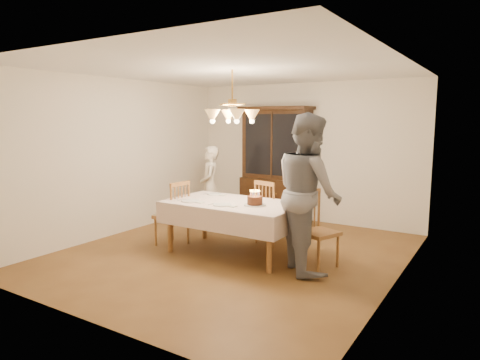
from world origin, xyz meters
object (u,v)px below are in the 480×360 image
Objects in this scene: china_hutch at (276,166)px; chair_far_side at (272,216)px; dining_table at (233,207)px; birthday_cake at (255,201)px; elderly_woman at (210,186)px.

china_hutch reaches higher than chair_far_side.
dining_table is 6.33× the size of birthday_cake.
dining_table is 1.72m from elderly_woman.
chair_far_side reaches higher than birthday_cake.
dining_table is at bearing -108.50° from chair_far_side.
china_hutch is 2.16× the size of chair_far_side.
elderly_woman reaches higher than birthday_cake.
dining_table is 0.88× the size of china_hutch.
birthday_cake reaches higher than dining_table.
elderly_woman reaches higher than chair_far_side.
birthday_cake is at bearing -6.57° from dining_table.
chair_far_side is at bearing 71.50° from dining_table.
dining_table is 0.42m from birthday_cake.
chair_far_side is 3.33× the size of birthday_cake.
china_hutch is 2.47m from birthday_cake.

